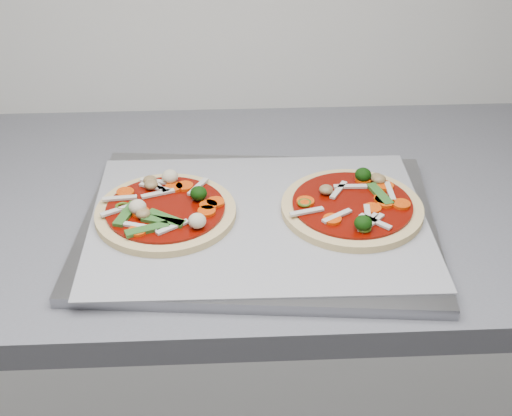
{
  "coord_description": "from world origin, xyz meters",
  "views": [
    {
      "loc": [
        -0.73,
        0.4,
        1.47
      ],
      "look_at": [
        -0.69,
        1.22,
        0.93
      ],
      "focal_mm": 50.0,
      "sensor_mm": 36.0,
      "label": 1
    }
  ],
  "objects": [
    {
      "name": "parchment",
      "position": [
        -0.69,
        1.22,
        0.92
      ],
      "size": [
        0.47,
        0.34,
        0.0
      ],
      "primitive_type": "cube",
      "rotation": [
        0.0,
        0.0,
        -0.01
      ],
      "color": "gray",
      "rests_on": "baking_tray"
    },
    {
      "name": "pizza_right",
      "position": [
        -0.56,
        1.23,
        0.93
      ],
      "size": [
        0.26,
        0.26,
        0.03
      ],
      "rotation": [
        0.0,
        0.0,
        -0.44
      ],
      "color": "tan",
      "rests_on": "parchment"
    },
    {
      "name": "baking_tray",
      "position": [
        -0.69,
        1.22,
        0.91
      ],
      "size": [
        0.52,
        0.4,
        0.02
      ],
      "primitive_type": "cube",
      "rotation": [
        0.0,
        0.0,
        -0.09
      ],
      "color": "gray",
      "rests_on": "countertop"
    },
    {
      "name": "pizza_left",
      "position": [
        -0.82,
        1.23,
        0.93
      ],
      "size": [
        0.2,
        0.2,
        0.03
      ],
      "rotation": [
        0.0,
        0.0,
        0.01
      ],
      "color": "tan",
      "rests_on": "parchment"
    }
  ]
}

